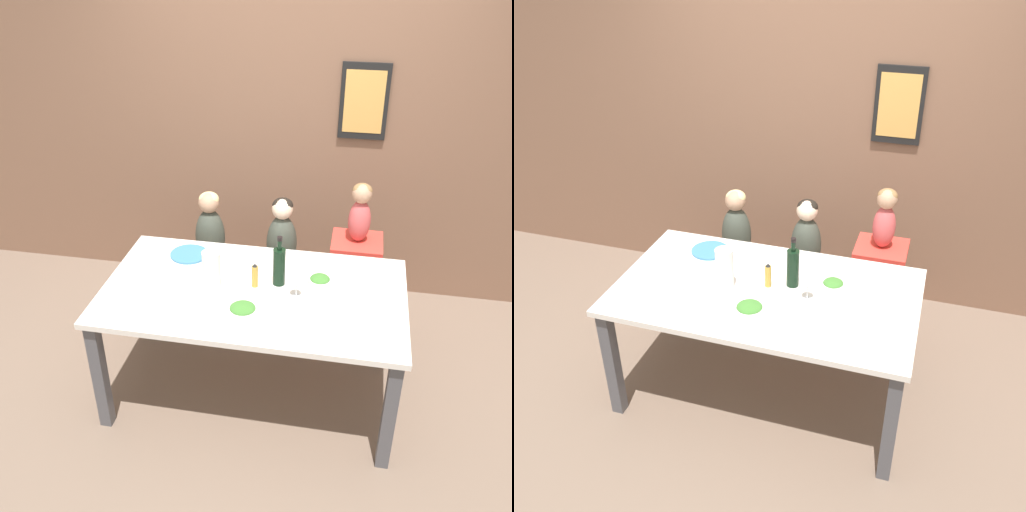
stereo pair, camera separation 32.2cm
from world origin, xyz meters
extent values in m
plane|color=#705B4C|center=(0.00, 0.00, 0.00)|extent=(14.00, 14.00, 0.00)
cube|color=brown|center=(0.00, 1.35, 1.35)|extent=(10.00, 0.06, 2.70)
cube|color=black|center=(0.52, 1.31, 1.51)|extent=(0.33, 0.02, 0.52)
cube|color=gold|center=(0.52, 1.30, 1.51)|extent=(0.27, 0.00, 0.43)
cube|color=silver|center=(0.00, 0.00, 0.75)|extent=(1.72, 0.99, 0.03)
cube|color=#4C4C51|center=(-0.80, -0.43, 0.36)|extent=(0.07, 0.07, 0.73)
cube|color=#4C4C51|center=(0.80, -0.43, 0.36)|extent=(0.07, 0.07, 0.73)
cube|color=#4C4C51|center=(-0.80, 0.43, 0.36)|extent=(0.07, 0.07, 0.73)
cube|color=#4C4C51|center=(0.80, 0.43, 0.36)|extent=(0.07, 0.07, 0.73)
cylinder|color=silver|center=(-0.59, 0.56, 0.21)|extent=(0.04, 0.04, 0.43)
cylinder|color=silver|center=(-0.30, 0.56, 0.21)|extent=(0.04, 0.04, 0.43)
cylinder|color=silver|center=(-0.59, 0.85, 0.21)|extent=(0.04, 0.04, 0.43)
cylinder|color=silver|center=(-0.30, 0.85, 0.21)|extent=(0.04, 0.04, 0.43)
cube|color=white|center=(-0.44, 0.71, 0.45)|extent=(0.39, 0.38, 0.05)
cylinder|color=silver|center=(-0.08, 0.56, 0.21)|extent=(0.04, 0.04, 0.43)
cylinder|color=silver|center=(0.20, 0.56, 0.21)|extent=(0.04, 0.04, 0.43)
cylinder|color=silver|center=(-0.08, 0.85, 0.21)|extent=(0.04, 0.04, 0.43)
cylinder|color=silver|center=(0.20, 0.85, 0.21)|extent=(0.04, 0.04, 0.43)
cube|color=white|center=(0.06, 0.71, 0.45)|extent=(0.39, 0.38, 0.05)
cylinder|color=silver|center=(0.44, 0.59, 0.35)|extent=(0.04, 0.04, 0.71)
cylinder|color=silver|center=(0.68, 0.59, 0.35)|extent=(0.04, 0.04, 0.71)
cylinder|color=silver|center=(0.44, 0.83, 0.35)|extent=(0.04, 0.04, 0.71)
cylinder|color=silver|center=(0.68, 0.83, 0.35)|extent=(0.04, 0.04, 0.71)
cube|color=red|center=(0.56, 0.71, 0.73)|extent=(0.33, 0.32, 0.05)
ellipsoid|color=#3D4238|center=(-0.44, 0.71, 0.69)|extent=(0.21, 0.20, 0.41)
sphere|color=tan|center=(-0.44, 0.71, 0.94)|extent=(0.14, 0.14, 0.14)
ellipsoid|color=#DBC684|center=(-0.44, 0.71, 0.97)|extent=(0.14, 0.13, 0.10)
ellipsoid|color=#3D4238|center=(0.06, 0.71, 0.69)|extent=(0.21, 0.20, 0.41)
sphere|color=beige|center=(0.06, 0.71, 0.94)|extent=(0.14, 0.14, 0.14)
ellipsoid|color=black|center=(0.06, 0.71, 0.97)|extent=(0.14, 0.13, 0.10)
ellipsoid|color=#C64C4C|center=(0.56, 0.71, 0.90)|extent=(0.14, 0.14, 0.29)
sphere|color=tan|center=(0.56, 0.71, 1.10)|extent=(0.13, 0.13, 0.13)
ellipsoid|color=olive|center=(0.56, 0.71, 1.12)|extent=(0.12, 0.12, 0.09)
cylinder|color=black|center=(0.13, 0.09, 0.88)|extent=(0.07, 0.07, 0.23)
cylinder|color=black|center=(0.13, 0.09, 1.03)|extent=(0.03, 0.03, 0.08)
cylinder|color=black|center=(0.13, 0.09, 1.06)|extent=(0.03, 0.03, 0.02)
cylinder|color=white|center=(-0.23, -0.05, 0.89)|extent=(0.10, 0.10, 0.25)
cylinder|color=white|center=(0.25, -0.03, 0.77)|extent=(0.06, 0.06, 0.00)
cylinder|color=white|center=(0.25, -0.03, 0.81)|extent=(0.01, 0.01, 0.08)
ellipsoid|color=white|center=(0.25, -0.03, 0.89)|extent=(0.07, 0.07, 0.08)
cylinder|color=white|center=(-0.01, -0.27, 0.79)|extent=(0.16, 0.16, 0.06)
ellipsoid|color=#3D752D|center=(-0.01, -0.27, 0.82)|extent=(0.14, 0.14, 0.04)
cylinder|color=white|center=(0.37, 0.09, 0.79)|extent=(0.13, 0.13, 0.06)
ellipsoid|color=#3D752D|center=(0.37, 0.09, 0.82)|extent=(0.11, 0.11, 0.04)
cylinder|color=silver|center=(-0.56, -0.19, 0.77)|extent=(0.24, 0.24, 0.01)
cylinder|color=teal|center=(-0.47, 0.31, 0.77)|extent=(0.24, 0.24, 0.01)
cylinder|color=#BC8E33|center=(0.00, 0.04, 0.83)|extent=(0.04, 0.04, 0.13)
cone|color=black|center=(0.00, 0.04, 0.91)|extent=(0.03, 0.03, 0.02)
camera|label=1|loc=(0.52, -2.65, 2.58)|focal=40.00mm
camera|label=2|loc=(0.83, -2.57, 2.58)|focal=40.00mm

